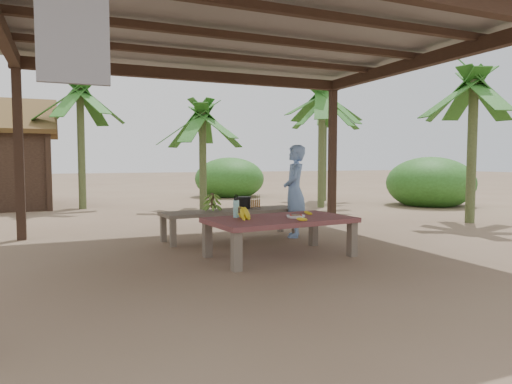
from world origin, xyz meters
name	(u,v)px	position (x,y,z in m)	size (l,w,h in m)	color
ground	(245,253)	(0.00, 0.00, 0.00)	(80.00, 80.00, 0.00)	brown
pavilion	(244,38)	(-0.01, -0.01, 2.78)	(6.60, 5.60, 2.95)	black
work_table	(280,223)	(0.33, -0.39, 0.43)	(1.89, 1.17, 0.50)	brown
bench	(232,213)	(0.23, 1.13, 0.39)	(2.25, 0.81, 0.45)	brown
ripe_banana_bunch	(239,213)	(-0.20, -0.33, 0.58)	(0.27, 0.23, 0.16)	yellow
plate	(296,216)	(0.51, -0.47, 0.52)	(0.23, 0.23, 0.04)	white
loose_banana_front	(302,219)	(0.43, -0.77, 0.52)	(0.04, 0.17, 0.04)	yellow
loose_banana_side	(308,213)	(0.83, -0.23, 0.52)	(0.04, 0.14, 0.04)	yellow
water_flask	(236,208)	(-0.17, -0.14, 0.62)	(0.08, 0.08, 0.29)	#3FC2C7
green_banana_stalk	(212,202)	(-0.10, 1.10, 0.59)	(0.25, 0.25, 0.29)	#598C2D
cooking_pot	(244,203)	(0.48, 1.25, 0.54)	(0.22, 0.22, 0.18)	black
skewer_rack	(256,201)	(0.63, 1.12, 0.57)	(0.18, 0.08, 0.24)	#A57F47
woman	(295,191)	(1.21, 0.89, 0.74)	(0.54, 0.35, 1.47)	#6E93D1
banana_plant_ne	(322,104)	(3.99, 4.70, 2.67)	(1.80, 1.80, 3.16)	#596638
banana_plant_n	(203,124)	(1.01, 5.40, 2.12)	(1.80, 1.80, 2.59)	#596638
banana_plant_nw	(80,100)	(-1.75, 6.68, 2.71)	(1.80, 1.80, 3.20)	#596638
banana_plant_e	(474,95)	(5.16, 1.02, 2.49)	(1.80, 1.80, 2.98)	#596638
banana_plant_far	(324,110)	(5.06, 6.35, 2.72)	(1.80, 1.80, 3.21)	#596638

